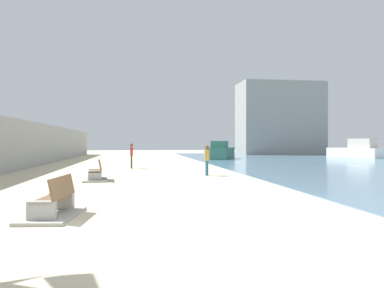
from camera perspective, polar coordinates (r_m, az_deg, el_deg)
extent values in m
plane|color=beige|center=(25.75, -8.73, -3.72)|extent=(120.00, 120.00, 0.00)
cube|color=#9E9E99|center=(26.83, -24.97, -0.09)|extent=(0.80, 64.00, 3.26)
cube|color=#9E9E99|center=(9.09, -21.61, -9.50)|extent=(0.62, 0.27, 0.50)
cube|color=#9E9E99|center=(10.40, -18.95, -8.26)|extent=(0.62, 0.27, 0.50)
cube|color=brown|center=(9.71, -20.19, -7.67)|extent=(0.68, 1.65, 0.06)
cube|color=brown|center=(9.61, -18.88, -6.07)|extent=(0.34, 1.61, 0.50)
cube|color=#9E9E99|center=(9.78, -20.19, -10.05)|extent=(1.33, 2.21, 0.08)
cube|color=#9E9E99|center=(17.69, -14.36, -4.74)|extent=(0.62, 0.26, 0.50)
cube|color=#9E9E99|center=(19.09, -14.30, -4.37)|extent=(0.62, 0.26, 0.50)
cube|color=brown|center=(18.37, -14.33, -3.92)|extent=(0.65, 1.64, 0.06)
cube|color=brown|center=(18.35, -13.61, -3.05)|extent=(0.31, 1.61, 0.50)
cube|color=#9E9E99|center=(18.41, -14.33, -5.19)|extent=(1.29, 2.19, 0.08)
cylinder|color=teal|center=(20.35, 2.16, -3.64)|extent=(0.12, 0.12, 0.81)
cylinder|color=teal|center=(20.47, 2.31, -3.61)|extent=(0.12, 0.12, 0.81)
cube|color=gold|center=(20.37, 2.24, -1.69)|extent=(0.33, 0.37, 0.57)
sphere|color=brown|center=(20.36, 2.24, -0.49)|extent=(0.22, 0.22, 0.22)
cylinder|color=gold|center=(20.17, 1.99, -1.62)|extent=(0.09, 0.09, 0.52)
cylinder|color=gold|center=(20.57, 2.47, -1.59)|extent=(0.09, 0.09, 0.52)
cylinder|color=#333338|center=(26.32, -9.06, -2.70)|extent=(0.12, 0.12, 0.85)
cylinder|color=#333338|center=(26.19, -9.05, -2.72)|extent=(0.12, 0.12, 0.85)
cube|color=#B22D33|center=(26.22, -9.06, -1.12)|extent=(0.19, 0.32, 0.61)
sphere|color=brown|center=(26.22, -9.06, -0.14)|extent=(0.23, 0.23, 0.23)
cylinder|color=#B22D33|center=(26.44, -9.06, -1.04)|extent=(0.09, 0.09, 0.54)
cylinder|color=#B22D33|center=(26.00, -9.06, -1.06)|extent=(0.09, 0.09, 0.54)
cube|color=#337060|center=(40.38, 4.39, -1.37)|extent=(4.09, 6.07, 1.19)
cube|color=#337060|center=(39.51, 4.16, -0.04)|extent=(2.27, 2.88, 0.69)
cube|color=white|center=(47.92, 23.24, -1.21)|extent=(4.13, 6.96, 1.08)
cube|color=beige|center=(47.28, 24.18, 0.08)|extent=(2.31, 3.24, 1.08)
cube|color=gray|center=(57.69, 13.01, 3.70)|extent=(12.00, 6.00, 10.52)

